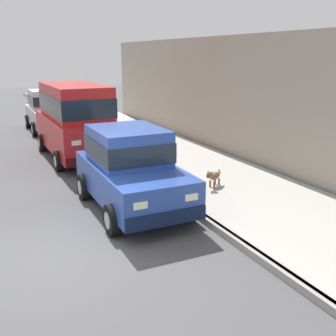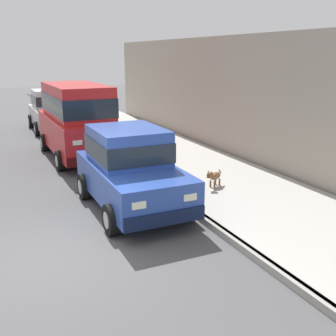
{
  "view_description": "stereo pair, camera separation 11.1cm",
  "coord_description": "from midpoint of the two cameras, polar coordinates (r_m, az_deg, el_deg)",
  "views": [
    {
      "loc": [
        -1.02,
        -6.79,
        3.5
      ],
      "look_at": [
        3.04,
        1.68,
        0.85
      ],
      "focal_mm": 43.28,
      "sensor_mm": 36.0,
      "label": 1
    },
    {
      "loc": [
        -0.92,
        -6.83,
        3.5
      ],
      "look_at": [
        3.04,
        1.68,
        0.85
      ],
      "focal_mm": 43.28,
      "sensor_mm": 36.0,
      "label": 2
    }
  ],
  "objects": [
    {
      "name": "car_blue_hatchback",
      "position": [
        9.36,
        -4.98,
        0.05
      ],
      "size": [
        1.97,
        3.81,
        1.88
      ],
      "color": "#28479E",
      "rests_on": "ground"
    },
    {
      "name": "curb",
      "position": [
        8.69,
        6.06,
        -7.58
      ],
      "size": [
        0.16,
        64.0,
        0.14
      ],
      "primitive_type": "cube",
      "color": "gray",
      "rests_on": "ground"
    },
    {
      "name": "ground_plane",
      "position": [
        7.72,
        -15.28,
        -11.82
      ],
      "size": [
        80.0,
        80.0,
        0.0
      ],
      "primitive_type": "plane",
      "color": "#4C4C4F"
    },
    {
      "name": "dog_brown",
      "position": [
        10.63,
        6.8,
        -1.15
      ],
      "size": [
        0.68,
        0.45,
        0.49
      ],
      "color": "brown",
      "rests_on": "sidewalk"
    },
    {
      "name": "car_silver_hatchback",
      "position": [
        20.04,
        -15.93,
        7.94
      ],
      "size": [
        1.97,
        3.81,
        1.88
      ],
      "color": "#BCBCC1",
      "rests_on": "ground"
    },
    {
      "name": "car_red_van",
      "position": [
        14.33,
        -12.44,
        6.95
      ],
      "size": [
        2.18,
        4.92,
        2.52
      ],
      "color": "red",
      "rests_on": "ground"
    },
    {
      "name": "building_facade",
      "position": [
        14.98,
        7.92,
        10.07
      ],
      "size": [
        0.5,
        20.0,
        4.1
      ],
      "primitive_type": "cube",
      "color": "#9E9384",
      "rests_on": "ground"
    },
    {
      "name": "sidewalk",
      "position": [
        9.69,
        15.28,
        -5.57
      ],
      "size": [
        3.6,
        64.0,
        0.14
      ],
      "primitive_type": "cube",
      "color": "#A8A59E",
      "rests_on": "ground"
    }
  ]
}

